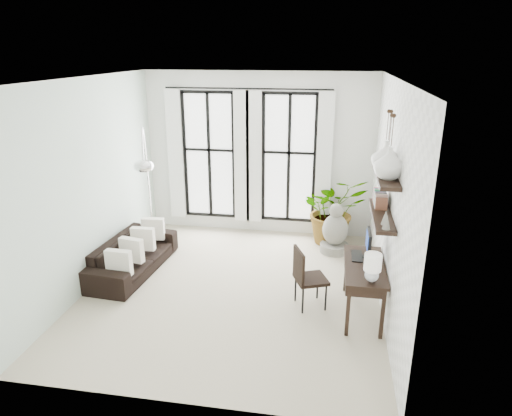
% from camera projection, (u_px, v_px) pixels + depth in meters
% --- Properties ---
extents(floor, '(5.00, 5.00, 0.00)m').
position_uv_depth(floor, '(233.00, 289.00, 7.20)').
color(floor, '#B9AF93').
rests_on(floor, ground).
extents(ceiling, '(5.00, 5.00, 0.00)m').
position_uv_depth(ceiling, '(230.00, 79.00, 6.14)').
color(ceiling, white).
rests_on(ceiling, wall_back).
extents(wall_left, '(0.00, 5.00, 5.00)m').
position_uv_depth(wall_left, '(89.00, 185.00, 7.02)').
color(wall_left, silver).
rests_on(wall_left, floor).
extents(wall_right, '(0.00, 5.00, 5.00)m').
position_uv_depth(wall_right, '(390.00, 200.00, 6.32)').
color(wall_right, white).
rests_on(wall_right, floor).
extents(wall_back, '(4.50, 0.00, 4.50)m').
position_uv_depth(wall_back, '(259.00, 155.00, 8.99)').
color(wall_back, white).
rests_on(wall_back, floor).
extents(windows, '(3.26, 0.13, 2.65)m').
position_uv_depth(windows, '(248.00, 157.00, 8.97)').
color(windows, white).
rests_on(windows, wall_back).
extents(wall_shelves, '(0.25, 1.30, 0.60)m').
position_uv_depth(wall_shelves, '(383.00, 198.00, 5.99)').
color(wall_shelves, black).
rests_on(wall_shelves, wall_right).
extents(sofa, '(0.93, 2.03, 0.58)m').
position_uv_depth(sofa, '(133.00, 255.00, 7.69)').
color(sofa, black).
rests_on(sofa, floor).
extents(throw_pillows, '(0.40, 1.52, 0.40)m').
position_uv_depth(throw_pillows, '(138.00, 244.00, 7.60)').
color(throw_pillows, silver).
rests_on(throw_pillows, sofa).
extents(plant, '(1.47, 1.37, 1.34)m').
position_uv_depth(plant, '(333.00, 210.00, 8.72)').
color(plant, '#2D7228').
rests_on(plant, floor).
extents(desk, '(0.55, 1.29, 1.16)m').
position_uv_depth(desk, '(364.00, 269.00, 6.26)').
color(desk, black).
rests_on(desk, floor).
extents(desk_chair, '(0.56, 0.56, 0.91)m').
position_uv_depth(desk_chair, '(306.00, 274.00, 6.54)').
color(desk_chair, black).
rests_on(desk_chair, floor).
extents(arc_lamp, '(0.74, 1.41, 2.38)m').
position_uv_depth(arc_lamp, '(145.00, 158.00, 7.70)').
color(arc_lamp, silver).
rests_on(arc_lamp, floor).
extents(buddha, '(0.52, 0.52, 0.94)m').
position_uv_depth(buddha, '(335.00, 232.00, 8.38)').
color(buddha, gray).
rests_on(buddha, floor).
extents(vase_a, '(0.37, 0.37, 0.38)m').
position_uv_depth(vase_a, '(389.00, 163.00, 5.54)').
color(vase_a, white).
rests_on(vase_a, shelf_upper).
extents(vase_b, '(0.37, 0.37, 0.38)m').
position_uv_depth(vase_b, '(386.00, 156.00, 5.91)').
color(vase_b, white).
rests_on(vase_b, shelf_upper).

